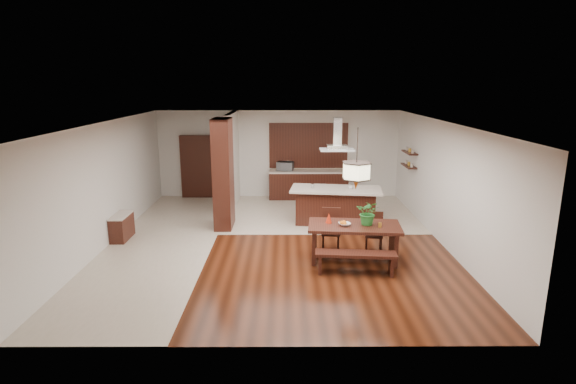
{
  "coord_description": "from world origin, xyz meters",
  "views": [
    {
      "loc": [
        0.25,
        -10.38,
        3.79
      ],
      "look_at": [
        0.3,
        0.0,
        1.25
      ],
      "focal_mm": 28.0,
      "sensor_mm": 36.0,
      "label": 1
    }
  ],
  "objects_px": {
    "hallway_console": "(122,227)",
    "range_hood": "(337,134)",
    "dining_chair_right": "(374,233)",
    "island_cup": "(351,187)",
    "dining_table": "(354,234)",
    "pendant_lantern": "(357,159)",
    "microwave": "(285,166)",
    "fruit_bowl": "(345,224)",
    "foliage_plant": "(368,213)",
    "dining_chair_left": "(331,230)",
    "dining_bench": "(355,263)",
    "kitchen_island": "(335,205)"
  },
  "relations": [
    {
      "from": "dining_chair_left",
      "to": "fruit_bowl",
      "type": "distance_m",
      "value": 0.81
    },
    {
      "from": "dining_table",
      "to": "pendant_lantern",
      "type": "relative_size",
      "value": 1.56
    },
    {
      "from": "dining_bench",
      "to": "range_hood",
      "type": "distance_m",
      "value": 4.04
    },
    {
      "from": "foliage_plant",
      "to": "dining_chair_left",
      "type": "bearing_deg",
      "value": 138.47
    },
    {
      "from": "dining_chair_left",
      "to": "dining_chair_right",
      "type": "xyz_separation_m",
      "value": [
        0.98,
        -0.09,
        -0.03
      ]
    },
    {
      "from": "dining_chair_left",
      "to": "pendant_lantern",
      "type": "bearing_deg",
      "value": -50.09
    },
    {
      "from": "dining_chair_right",
      "to": "dining_bench",
      "type": "bearing_deg",
      "value": -106.36
    },
    {
      "from": "hallway_console",
      "to": "dining_bench",
      "type": "distance_m",
      "value": 5.86
    },
    {
      "from": "dining_bench",
      "to": "foliage_plant",
      "type": "relative_size",
      "value": 3.01
    },
    {
      "from": "island_cup",
      "to": "dining_table",
      "type": "bearing_deg",
      "value": -96.08
    },
    {
      "from": "dining_table",
      "to": "foliage_plant",
      "type": "height_order",
      "value": "foliage_plant"
    },
    {
      "from": "dining_chair_left",
      "to": "foliage_plant",
      "type": "distance_m",
      "value": 1.14
    },
    {
      "from": "microwave",
      "to": "kitchen_island",
      "type": "bearing_deg",
      "value": -52.28
    },
    {
      "from": "dining_chair_left",
      "to": "pendant_lantern",
      "type": "height_order",
      "value": "pendant_lantern"
    },
    {
      "from": "dining_chair_left",
      "to": "range_hood",
      "type": "relative_size",
      "value": 1.08
    },
    {
      "from": "dining_chair_left",
      "to": "pendant_lantern",
      "type": "xyz_separation_m",
      "value": [
        0.44,
        -0.64,
        1.76
      ]
    },
    {
      "from": "dining_table",
      "to": "island_cup",
      "type": "bearing_deg",
      "value": 83.92
    },
    {
      "from": "hallway_console",
      "to": "fruit_bowl",
      "type": "distance_m",
      "value": 5.53
    },
    {
      "from": "hallway_console",
      "to": "foliage_plant",
      "type": "xyz_separation_m",
      "value": [
        5.82,
        -1.4,
        0.77
      ]
    },
    {
      "from": "dining_chair_right",
      "to": "range_hood",
      "type": "xyz_separation_m",
      "value": [
        -0.66,
        2.11,
        2.01
      ]
    },
    {
      "from": "dining_chair_right",
      "to": "foliage_plant",
      "type": "relative_size",
      "value": 1.66
    },
    {
      "from": "hallway_console",
      "to": "microwave",
      "type": "relative_size",
      "value": 1.66
    },
    {
      "from": "dining_table",
      "to": "range_hood",
      "type": "xyz_separation_m",
      "value": [
        -0.11,
        2.66,
        1.86
      ]
    },
    {
      "from": "dining_bench",
      "to": "dining_chair_left",
      "type": "height_order",
      "value": "dining_chair_left"
    },
    {
      "from": "hallway_console",
      "to": "range_hood",
      "type": "xyz_separation_m",
      "value": [
        5.42,
        1.26,
        2.15
      ]
    },
    {
      "from": "fruit_bowl",
      "to": "range_hood",
      "type": "xyz_separation_m",
      "value": [
        0.1,
        2.71,
        1.62
      ]
    },
    {
      "from": "dining_chair_right",
      "to": "microwave",
      "type": "distance_m",
      "value": 5.33
    },
    {
      "from": "foliage_plant",
      "to": "range_hood",
      "type": "distance_m",
      "value": 3.02
    },
    {
      "from": "dining_chair_left",
      "to": "kitchen_island",
      "type": "distance_m",
      "value": 2.04
    },
    {
      "from": "dining_table",
      "to": "dining_bench",
      "type": "distance_m",
      "value": 0.8
    },
    {
      "from": "microwave",
      "to": "fruit_bowl",
      "type": "bearing_deg",
      "value": -65.65
    },
    {
      "from": "dining_table",
      "to": "foliage_plant",
      "type": "bearing_deg",
      "value": -0.39
    },
    {
      "from": "dining_table",
      "to": "microwave",
      "type": "bearing_deg",
      "value": 105.44
    },
    {
      "from": "kitchen_island",
      "to": "microwave",
      "type": "height_order",
      "value": "microwave"
    },
    {
      "from": "dining_chair_right",
      "to": "pendant_lantern",
      "type": "height_order",
      "value": "pendant_lantern"
    },
    {
      "from": "dining_table",
      "to": "hallway_console",
      "type": "bearing_deg",
      "value": 165.78
    },
    {
      "from": "fruit_bowl",
      "to": "range_hood",
      "type": "distance_m",
      "value": 3.16
    },
    {
      "from": "dining_chair_right",
      "to": "island_cup",
      "type": "bearing_deg",
      "value": 107.02
    },
    {
      "from": "pendant_lantern",
      "to": "fruit_bowl",
      "type": "relative_size",
      "value": 5.27
    },
    {
      "from": "microwave",
      "to": "foliage_plant",
      "type": "bearing_deg",
      "value": -60.55
    },
    {
      "from": "dining_chair_right",
      "to": "island_cup",
      "type": "height_order",
      "value": "island_cup"
    },
    {
      "from": "pendant_lantern",
      "to": "fruit_bowl",
      "type": "xyz_separation_m",
      "value": [
        -0.22,
        -0.05,
        -1.4
      ]
    },
    {
      "from": "fruit_bowl",
      "to": "island_cup",
      "type": "relative_size",
      "value": 2.18
    },
    {
      "from": "dining_table",
      "to": "dining_chair_right",
      "type": "relative_size",
      "value": 2.27
    },
    {
      "from": "fruit_bowl",
      "to": "island_cup",
      "type": "height_order",
      "value": "island_cup"
    },
    {
      "from": "fruit_bowl",
      "to": "island_cup",
      "type": "bearing_deg",
      "value": 79.32
    },
    {
      "from": "dining_bench",
      "to": "foliage_plant",
      "type": "distance_m",
      "value": 1.17
    },
    {
      "from": "dining_table",
      "to": "dining_chair_left",
      "type": "bearing_deg",
      "value": 124.17
    },
    {
      "from": "dining_table",
      "to": "microwave",
      "type": "relative_size",
      "value": 3.86
    },
    {
      "from": "dining_chair_right",
      "to": "foliage_plant",
      "type": "xyz_separation_m",
      "value": [
        -0.25,
        -0.56,
        0.64
      ]
    }
  ]
}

